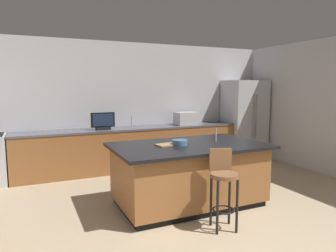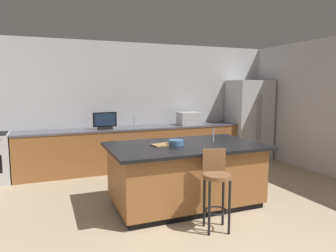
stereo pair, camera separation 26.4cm
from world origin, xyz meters
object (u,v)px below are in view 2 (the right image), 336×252
(microwave, at_px, (189,118))
(fruit_bowl, at_px, (176,143))
(refrigerator, at_px, (249,120))
(bar_stool_center, at_px, (216,182))
(kitchen_island, at_px, (185,174))
(tv_monitor, at_px, (105,121))
(cell_phone, at_px, (169,143))
(cutting_board, at_px, (164,144))

(microwave, bearing_deg, fruit_bowl, -119.66)
(refrigerator, height_order, fruit_bowl, refrigerator)
(refrigerator, xyz_separation_m, bar_stool_center, (-2.72, -3.07, -0.36))
(bar_stool_center, xyz_separation_m, fruit_bowl, (-0.15, 0.88, 0.36))
(kitchen_island, height_order, microwave, microwave)
(microwave, xyz_separation_m, fruit_bowl, (-1.28, -2.26, -0.09))
(tv_monitor, xyz_separation_m, cell_phone, (0.59, -2.01, -0.14))
(tv_monitor, bearing_deg, fruit_bowl, -74.17)
(tv_monitor, height_order, fruit_bowl, tv_monitor)
(microwave, height_order, tv_monitor, tv_monitor)
(microwave, distance_m, cell_phone, 2.45)
(fruit_bowl, bearing_deg, refrigerator, 37.24)
(cell_phone, height_order, cutting_board, cutting_board)
(kitchen_island, xyz_separation_m, microwave, (1.14, 2.26, 0.57))
(tv_monitor, distance_m, cell_phone, 2.10)
(bar_stool_center, relative_size, cell_phone, 6.59)
(kitchen_island, height_order, cutting_board, cutting_board)
(kitchen_island, relative_size, fruit_bowl, 10.25)
(kitchen_island, distance_m, cutting_board, 0.55)
(kitchen_island, distance_m, microwave, 2.60)
(refrigerator, xyz_separation_m, microwave, (-1.59, 0.07, 0.08))
(fruit_bowl, bearing_deg, bar_stool_center, -80.09)
(microwave, relative_size, cutting_board, 1.36)
(kitchen_island, bearing_deg, refrigerator, 38.75)
(kitchen_island, xyz_separation_m, fruit_bowl, (-0.15, 0.00, 0.49))
(microwave, height_order, bar_stool_center, microwave)
(cell_phone, bearing_deg, microwave, 66.42)
(refrigerator, height_order, cell_phone, refrigerator)
(refrigerator, bearing_deg, fruit_bowl, -142.76)
(kitchen_island, relative_size, bar_stool_center, 2.27)
(fruit_bowl, bearing_deg, kitchen_island, -1.85)
(kitchen_island, relative_size, cell_phone, 14.95)
(kitchen_island, bearing_deg, fruit_bowl, 178.15)
(refrigerator, relative_size, cell_phone, 12.73)
(bar_stool_center, xyz_separation_m, cell_phone, (-0.18, 1.08, 0.32))
(fruit_bowl, height_order, cell_phone, fruit_bowl)
(tv_monitor, distance_m, cutting_board, 2.19)
(tv_monitor, relative_size, cell_phone, 3.17)
(bar_stool_center, bearing_deg, tv_monitor, 118.44)
(tv_monitor, relative_size, fruit_bowl, 2.17)
(tv_monitor, distance_m, bar_stool_center, 3.22)
(microwave, relative_size, bar_stool_center, 0.49)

